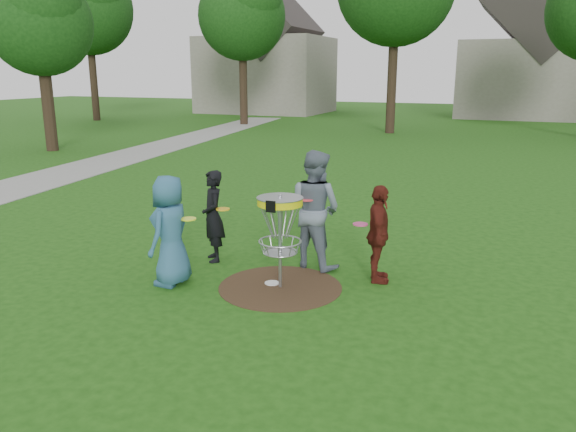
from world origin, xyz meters
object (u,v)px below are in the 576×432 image
at_px(player_blue, 170,231).
at_px(player_grey, 314,209).
at_px(player_maroon, 378,234).
at_px(player_black, 213,216).
at_px(disc_golf_basket, 280,220).

bearing_deg(player_blue, player_grey, 132.35).
distance_m(player_blue, player_grey, 2.27).
bearing_deg(player_maroon, player_grey, 59.85).
height_order(player_black, player_maroon, player_black).
bearing_deg(disc_golf_basket, player_black, 154.53).
bearing_deg(player_grey, player_black, 28.52).
relative_size(player_maroon, disc_golf_basket, 1.06).
distance_m(player_black, player_grey, 1.68).
distance_m(player_blue, player_black, 1.17).
bearing_deg(player_black, player_grey, 63.25).
bearing_deg(player_grey, player_maroon, -178.84).
height_order(player_blue, player_maroon, player_blue).
bearing_deg(player_black, disc_golf_basket, 25.40).
relative_size(player_grey, disc_golf_basket, 1.36).
bearing_deg(player_maroon, player_black, 76.14).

